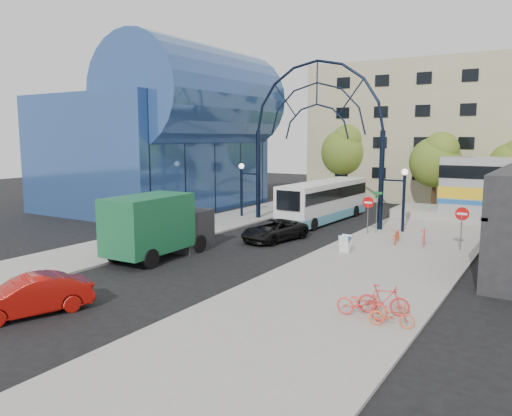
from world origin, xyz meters
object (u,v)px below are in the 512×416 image
Objects in this scene: tree_north_a at (437,159)px; bike_far_a at (392,315)px; bike_near_a at (397,235)px; do_not_enter_sign at (462,218)px; sandwich_board at (345,242)px; tree_north_b at (346,149)px; bike_far_b at (384,300)px; black_suv at (274,230)px; green_truck at (160,226)px; red_sedan at (29,296)px; stop_sign at (368,206)px; street_name_sign at (377,203)px; bike_far_c at (362,304)px; gateway_arch at (317,109)px; bike_near_b at (424,237)px; city_bus at (324,201)px.

tree_north_a reaches higher than bike_far_a.
tree_north_a is at bearing 86.71° from bike_near_a.
do_not_enter_sign reaches higher than sandwich_board.
tree_north_b reaches higher than bike_near_a.
sandwich_board is at bearing -143.32° from do_not_enter_sign.
bike_far_b is (4.91, -8.62, -0.06)m from sandwich_board.
do_not_enter_sign reaches higher than black_suv.
green_truck is (1.06, -29.79, -3.53)m from tree_north_b.
sandwich_board is at bearing 88.12° from red_sedan.
stop_sign is at bearing 162.12° from do_not_enter_sign.
tree_north_b reaches higher than street_name_sign.
tree_north_b is 4.17× the size of bike_far_c.
gateway_arch is at bearing -76.32° from tree_north_b.
tree_north_b is 35.90m from bike_far_b.
sandwich_board is at bearing -55.09° from gateway_arch.
do_not_enter_sign is (11.00, -4.00, -6.58)m from gateway_arch.
bike_near_b is 14.14m from bike_far_a.
street_name_sign is 17.36m from bike_far_a.
gateway_arch is 1.70× the size of tree_north_b.
black_suv is at bearing -165.48° from bike_near_a.
gateway_arch is at bearing 143.97° from bike_near_a.
street_name_sign is 7.40m from black_suv.
black_suv is 7.53m from bike_near_a.
tree_north_b is at bearing 11.99° from bike_far_b.
city_bus is (-11.04, 5.77, -0.36)m from do_not_enter_sign.
bike_far_c is (10.64, 5.87, -0.10)m from red_sedan.
street_name_sign is 16.21m from bike_far_b.
tree_north_a is 3.64× the size of bike_far_c.
stop_sign is 16.24m from bike_far_c.
bike_far_b is at bearing -70.79° from street_name_sign.
gateway_arch is at bearing 21.25° from bike_far_a.
red_sedan is at bearing -100.98° from tree_north_a.
gateway_arch is 12.52m from sandwich_board.
tree_north_a is 16.35m from bike_near_b.
city_bus reaches higher than bike_far_b.
green_truck is at bearing -98.16° from city_bus.
gateway_arch is at bearing 31.54° from bike_far_c.
sandwich_board is 16.44m from red_sedan.
black_suv is 2.50× the size of bike_far_c.
black_suv is 14.13m from bike_far_b.
street_name_sign reaches higher than bike_far_c.
green_truck is 4.57× the size of bike_far_a.
gateway_arch reaches higher than bike_far_b.
green_truck is 1.59× the size of red_sedan.
stop_sign is 0.36× the size of tree_north_a.
street_name_sign is at bearing 7.36° from bike_far_b.
gateway_arch is 7.16m from city_bus.
gateway_arch is at bearing 157.37° from stop_sign.
gateway_arch is at bearing -86.69° from city_bus.
stop_sign is at bearing -95.42° from tree_north_a.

